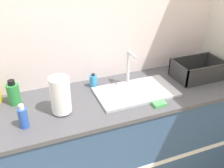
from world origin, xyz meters
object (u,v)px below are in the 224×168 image
Objects in this scene: paper_towel_roll at (60,95)px; bottle_green at (13,93)px; dish_rack at (197,71)px; bottle_blue at (23,117)px; soap_dispenser at (93,81)px; sink at (135,90)px.

paper_towel_roll is 1.43× the size of bottle_green.
dish_rack is (1.14, 0.09, -0.08)m from paper_towel_roll.
paper_towel_roll is at bearing 15.91° from bottle_blue.
soap_dispenser is (0.54, 0.32, -0.02)m from bottle_blue.
sink is 2.30× the size of paper_towel_roll.
paper_towel_roll is 2.27× the size of soap_dispenser.
bottle_green is (-0.84, 0.18, 0.06)m from sink.
bottle_green is at bearing 141.08° from paper_towel_roll.
soap_dispenser is (0.30, 0.25, -0.08)m from paper_towel_roll.
sink is at bearing -176.18° from dish_rack.
bottle_green is (-0.28, 0.23, -0.05)m from paper_towel_roll.
dish_rack is at bearing -5.68° from bottle_green.
bottle_green is at bearing 97.12° from bottle_blue.
bottle_blue is at bearing -149.72° from soap_dispenser.
bottle_blue is 0.30m from bottle_green.
sink reaches higher than soap_dispenser.
soap_dispenser is (-0.26, 0.20, 0.03)m from sink.
bottle_green is (-1.42, 0.14, 0.03)m from dish_rack.
sink is 5.22× the size of soap_dispenser.
dish_rack is 0.86m from soap_dispenser.
bottle_blue is at bearing -164.09° from paper_towel_roll.
paper_towel_roll is 1.59× the size of bottle_blue.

